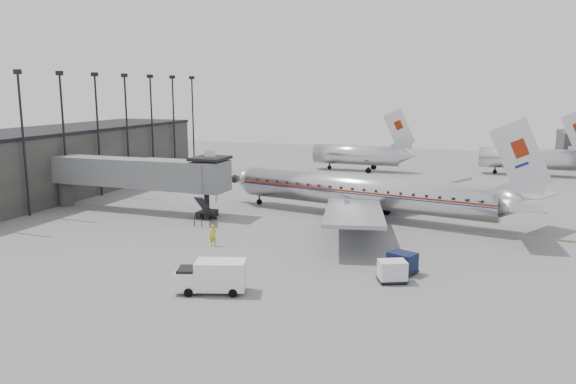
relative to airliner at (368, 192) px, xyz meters
name	(u,v)px	position (x,y,z in m)	size (l,w,h in m)	color
ground	(278,233)	(-6.68, -8.87, -2.75)	(160.00, 160.00, 0.00)	slate
terminal	(58,162)	(-40.68, 1.13, 1.25)	(12.00, 46.00, 8.00)	#34322F
apron_line	(326,221)	(-3.68, -2.87, -2.74)	(0.15, 60.00, 0.01)	gold
jet_bridge	(146,174)	(-23.34, -5.20, 1.43)	(21.00, 6.20, 7.10)	#575A5C
floodlight_masts	(113,128)	(-34.18, 4.13, 5.62)	(0.90, 42.25, 15.25)	black
distant_aircraft_near	(358,154)	(-8.47, 33.13, -0.01)	(16.39, 3.20, 10.26)	silver
distant_aircraft_mid	(528,158)	(17.53, 37.13, -0.01)	(16.39, 3.20, 10.26)	silver
airliner	(368,192)	(0.00, 0.00, 0.00)	(34.20, 31.40, 10.92)	silver
service_van	(212,276)	(-5.39, -24.88, -1.60)	(4.95, 3.09, 2.18)	white
baggage_cart_navy	(402,262)	(5.96, -16.71, -1.91)	(2.43, 2.18, 1.57)	#0C1233
baggage_cart_white	(392,271)	(5.57, -18.87, -1.93)	(2.41, 2.17, 1.54)	silver
ramp_worker	(213,236)	(-10.39, -14.87, -1.82)	(0.68, 0.44, 1.86)	gold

